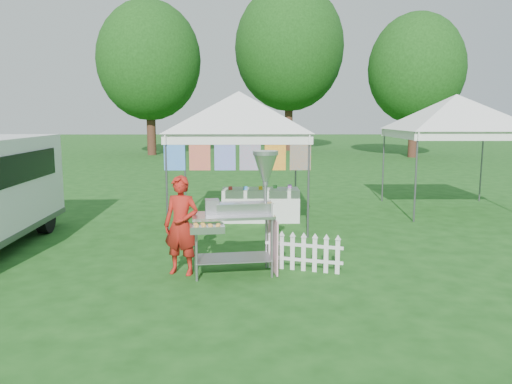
{
  "coord_description": "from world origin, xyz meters",
  "views": [
    {
      "loc": [
        0.25,
        -7.81,
        2.45
      ],
      "look_at": [
        0.35,
        1.04,
        1.1
      ],
      "focal_mm": 35.0,
      "sensor_mm": 36.0,
      "label": 1
    }
  ],
  "objects": [
    {
      "name": "tree_right",
      "position": [
        10.0,
        22.0,
        5.18
      ],
      "size": [
        5.6,
        5.6,
        8.42
      ],
      "color": "#3E2016",
      "rests_on": "ground"
    },
    {
      "name": "vendor",
      "position": [
        -0.82,
        -0.25,
        0.78
      ],
      "size": [
        0.65,
        0.51,
        1.55
      ],
      "primitive_type": "imported",
      "rotation": [
        0.0,
        0.0,
        -0.28
      ],
      "color": "#A11C13",
      "rests_on": "ground"
    },
    {
      "name": "donut_cart",
      "position": [
        0.18,
        -0.25,
        1.13
      ],
      "size": [
        1.39,
        1.11,
        1.92
      ],
      "rotation": [
        0.0,
        0.0,
        0.14
      ],
      "color": "gray",
      "rests_on": "ground"
    },
    {
      "name": "canopy_right",
      "position": [
        5.5,
        5.0,
        2.99
      ],
      "size": [
        4.24,
        4.24,
        3.45
      ],
      "color": "#59595E",
      "rests_on": "ground"
    },
    {
      "name": "display_table",
      "position": [
        0.49,
        3.76,
        0.38
      ],
      "size": [
        1.8,
        0.7,
        0.76
      ],
      "primitive_type": "cube",
      "color": "white",
      "rests_on": "ground"
    },
    {
      "name": "tree_left",
      "position": [
        -6.0,
        24.0,
        5.83
      ],
      "size": [
        6.4,
        6.4,
        9.53
      ],
      "color": "#3E2016",
      "rests_on": "ground"
    },
    {
      "name": "picket_fence",
      "position": [
        1.1,
        -0.13,
        0.29
      ],
      "size": [
        1.21,
        0.41,
        0.56
      ],
      "rotation": [
        0.0,
        0.0,
        -0.31
      ],
      "color": "white",
      "rests_on": "ground"
    },
    {
      "name": "canopy_main",
      "position": [
        0.0,
        3.49,
        2.99
      ],
      "size": [
        4.24,
        4.24,
        3.45
      ],
      "color": "#59595E",
      "rests_on": "ground"
    },
    {
      "name": "ground",
      "position": [
        0.0,
        0.0,
        0.0
      ],
      "size": [
        120.0,
        120.0,
        0.0
      ],
      "primitive_type": "plane",
      "color": "#194915",
      "rests_on": "ground"
    },
    {
      "name": "tree_mid",
      "position": [
        3.0,
        28.0,
        7.14
      ],
      "size": [
        7.6,
        7.6,
        11.52
      ],
      "color": "#3E2016",
      "rests_on": "ground"
    }
  ]
}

